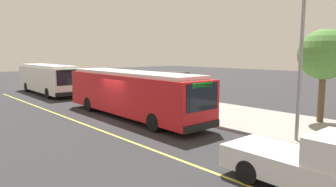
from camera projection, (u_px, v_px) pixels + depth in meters
name	position (u px, v px, depth m)	size (l,w,h in m)	color
ground_plane	(118.00, 119.00, 18.98)	(120.00, 120.00, 0.00)	#2B2B2D
sidewalk_curb	(185.00, 107.00, 22.93)	(44.00, 6.40, 0.15)	gray
lane_stripe_center	(85.00, 124.00, 17.53)	(36.00, 0.14, 0.01)	#E0D64C
transit_bus_main	(132.00, 92.00, 19.34)	(12.44, 2.81, 2.95)	red
transit_bus_second	(48.00, 78.00, 30.68)	(10.84, 2.81, 2.95)	white
pickup_truck	(322.00, 167.00, 8.66)	(5.43, 2.10, 1.85)	white
bus_shelter	(170.00, 80.00, 24.53)	(2.90, 1.60, 2.48)	#333338
waiting_bench	(172.00, 97.00, 24.40)	(1.60, 0.48, 0.95)	brown
route_sign_post	(165.00, 84.00, 21.17)	(0.44, 0.08, 2.80)	#333338
pedestrian_commuter	(179.00, 97.00, 20.78)	(0.24, 0.40, 1.69)	#282D47
street_tree_near_shelter	(324.00, 55.00, 17.13)	(2.86, 2.86, 5.31)	brown
utility_pole	(300.00, 70.00, 13.47)	(0.16, 0.16, 6.40)	gray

